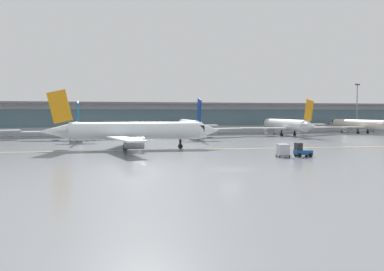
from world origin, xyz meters
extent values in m
plane|color=slate|center=(0.00, 0.00, 0.00)|extent=(400.00, 400.00, 0.00)
cube|color=yellow|center=(-6.94, 26.87, 0.00)|extent=(109.26, 13.47, 0.01)
cube|color=#B2B7BC|center=(0.00, 80.30, 4.50)|extent=(208.38, 8.00, 9.00)
cube|color=slate|center=(0.00, 76.22, 4.95)|extent=(200.05, 0.16, 5.04)
cube|color=slate|center=(0.00, 78.80, 9.30)|extent=(216.72, 11.00, 0.60)
cylinder|color=silver|center=(-16.75, 57.96, 2.85)|extent=(2.80, 19.91, 2.76)
cone|color=silver|center=(-16.78, 69.57, 2.85)|extent=(2.63, 3.32, 2.63)
cube|color=black|center=(-16.77, 67.36, 3.19)|extent=(2.16, 2.49, 0.97)
cone|color=silver|center=(-16.73, 45.79, 2.85)|extent=(2.36, 4.43, 2.35)
cube|color=silver|center=(-23.82, 56.32, 2.09)|extent=(11.66, 5.63, 0.23)
cylinder|color=#999EA3|center=(-21.55, 57.54, 1.32)|extent=(1.71, 2.93, 1.71)
cube|color=silver|center=(-9.68, 56.35, 2.09)|extent=(11.66, 5.67, 0.23)
cylinder|color=#999EA3|center=(-11.95, 57.56, 1.32)|extent=(1.71, 2.93, 1.71)
cube|color=#1472B2|center=(-16.73, 46.68, 6.59)|extent=(0.30, 3.73, 5.21)
cube|color=silver|center=(-18.76, 47.00, 3.26)|extent=(4.07, 1.96, 0.20)
cube|color=silver|center=(-14.70, 47.01, 3.26)|extent=(4.07, 1.96, 0.20)
cylinder|color=black|center=(-16.77, 64.93, 0.73)|extent=(0.36, 0.36, 1.46)
cylinder|color=black|center=(-16.77, 64.93, 0.37)|extent=(0.45, 0.73, 0.73)
cylinder|color=black|center=(-18.62, 56.33, 0.73)|extent=(0.36, 0.36, 1.46)
cylinder|color=black|center=(-18.62, 56.33, 0.37)|extent=(0.45, 0.73, 0.73)
cylinder|color=black|center=(-14.88, 56.34, 0.73)|extent=(0.36, 0.36, 1.46)
cylinder|color=black|center=(-14.88, 56.34, 0.37)|extent=(0.45, 0.73, 0.73)
cylinder|color=white|center=(11.69, 58.52, 3.13)|extent=(5.06, 22.05, 3.04)
cone|color=white|center=(12.88, 71.22, 3.13)|extent=(3.21, 3.90, 2.88)
cube|color=black|center=(12.65, 68.80, 3.51)|extent=(2.61, 2.94, 1.06)
cone|color=white|center=(10.44, 45.22, 3.13)|extent=(3.02, 5.08, 2.58)
cube|color=white|center=(3.79, 57.46, 2.29)|extent=(12.68, 7.22, 0.25)
cylinder|color=#999EA3|center=(6.40, 58.57, 1.45)|extent=(2.17, 3.38, 1.88)
cube|color=white|center=(19.26, 56.02, 2.29)|extent=(12.82, 5.13, 0.25)
cylinder|color=#999EA3|center=(16.89, 57.58, 1.45)|extent=(2.17, 3.38, 1.88)
cube|color=navy|center=(10.53, 46.18, 7.23)|extent=(0.70, 4.11, 5.72)
cube|color=white|center=(8.34, 46.75, 3.58)|extent=(4.65, 2.55, 0.21)
cube|color=white|center=(12.79, 46.33, 3.58)|extent=(4.65, 2.55, 0.21)
cylinder|color=black|center=(12.40, 66.14, 0.80)|extent=(0.39, 0.39, 1.61)
cylinder|color=black|center=(12.40, 66.14, 0.40)|extent=(0.56, 0.85, 0.80)
cylinder|color=black|center=(9.48, 56.93, 0.80)|extent=(0.39, 0.39, 1.61)
cylinder|color=black|center=(9.48, 56.93, 0.40)|extent=(0.56, 0.85, 0.80)
cylinder|color=black|center=(13.57, 56.55, 0.80)|extent=(0.39, 0.39, 1.61)
cylinder|color=black|center=(13.57, 56.55, 0.40)|extent=(0.56, 0.85, 0.80)
cylinder|color=white|center=(40.18, 58.66, 3.13)|extent=(3.56, 21.93, 3.04)
cone|color=white|center=(40.49, 71.41, 3.13)|extent=(2.97, 3.71, 2.88)
cube|color=black|center=(40.43, 68.98, 3.51)|extent=(2.43, 2.79, 1.06)
cone|color=white|center=(39.86, 45.30, 3.13)|extent=(2.70, 4.92, 2.58)
cube|color=white|center=(32.37, 57.06, 2.29)|extent=(12.79, 6.47, 0.25)
cylinder|color=#999EA3|center=(34.90, 58.34, 1.45)|extent=(1.95, 3.26, 1.88)
cube|color=white|center=(47.90, 56.68, 2.29)|extent=(12.82, 5.93, 0.25)
cylinder|color=#999EA3|center=(45.44, 58.08, 1.45)|extent=(1.95, 3.26, 1.88)
cube|color=orange|center=(39.88, 46.27, 7.23)|extent=(0.42, 4.10, 5.72)
cube|color=white|center=(37.66, 46.68, 3.58)|extent=(4.52, 2.25, 0.21)
cube|color=white|center=(42.12, 46.57, 3.58)|extent=(4.52, 2.25, 0.21)
cylinder|color=black|center=(40.36, 66.31, 0.80)|extent=(0.39, 0.39, 1.61)
cylinder|color=black|center=(40.36, 66.31, 0.40)|extent=(0.51, 0.82, 0.80)
cylinder|color=black|center=(38.08, 56.92, 0.80)|extent=(0.39, 0.39, 1.61)
cylinder|color=black|center=(38.08, 56.92, 0.40)|extent=(0.51, 0.82, 0.80)
cylinder|color=black|center=(42.19, 56.82, 0.80)|extent=(0.39, 0.39, 1.61)
cylinder|color=black|center=(42.19, 56.82, 0.40)|extent=(0.51, 0.82, 0.80)
cylinder|color=silver|center=(67.71, 61.79, 2.92)|extent=(4.55, 20.60, 2.84)
cone|color=silver|center=(66.70, 73.66, 2.92)|extent=(2.97, 3.62, 2.70)
cube|color=black|center=(66.89, 71.40, 3.28)|extent=(2.42, 2.73, 0.99)
cube|color=silver|center=(60.61, 59.51, 2.14)|extent=(11.98, 4.89, 0.23)
cylinder|color=#999EA3|center=(62.83, 60.96, 1.35)|extent=(2.00, 3.14, 1.75)
cube|color=silver|center=(75.08, 60.73, 2.14)|extent=(11.87, 6.66, 0.23)
cylinder|color=#999EA3|center=(72.65, 61.78, 1.35)|extent=(2.00, 3.14, 1.75)
cube|color=silver|center=(66.57, 50.41, 3.35)|extent=(4.33, 2.35, 0.20)
cylinder|color=black|center=(67.10, 68.91, 0.75)|extent=(0.37, 0.37, 1.50)
cylinder|color=black|center=(67.10, 68.91, 0.38)|extent=(0.52, 0.79, 0.75)
cylinder|color=black|center=(65.93, 59.96, 0.75)|extent=(0.37, 0.37, 1.50)
cylinder|color=black|center=(65.93, 59.96, 0.38)|extent=(0.52, 0.79, 0.75)
cylinder|color=black|center=(69.76, 60.28, 0.75)|extent=(0.37, 0.37, 1.50)
cylinder|color=black|center=(69.76, 60.28, 0.38)|extent=(0.52, 0.79, 0.75)
cylinder|color=white|center=(-6.94, 28.87, 3.33)|extent=(23.49, 5.98, 3.23)
cone|color=white|center=(6.53, 27.25, 3.33)|extent=(4.22, 3.51, 3.07)
cube|color=black|center=(3.97, 27.56, 3.73)|extent=(3.19, 2.85, 1.13)
cone|color=white|center=(-21.07, 30.56, 3.33)|extent=(5.46, 3.34, 2.75)
cube|color=white|center=(-7.85, 37.31, 2.44)|extent=(7.98, 13.45, 0.27)
cylinder|color=#999EA3|center=(-6.75, 34.49, 1.54)|extent=(3.64, 2.39, 2.00)
cube|color=white|center=(-9.82, 20.88, 2.44)|extent=(5.13, 13.63, 0.27)
cylinder|color=#999EA3|center=(-8.09, 23.35, 1.54)|extent=(3.64, 2.39, 2.00)
cube|color=orange|center=(-20.04, 30.44, 7.70)|extent=(4.37, 0.86, 6.09)
cube|color=white|center=(-19.38, 32.75, 3.81)|extent=(2.83, 4.99, 0.23)
cube|color=white|center=(-19.95, 28.03, 3.81)|extent=(2.83, 4.99, 0.23)
cylinder|color=black|center=(1.14, 27.90, 0.86)|extent=(0.42, 0.42, 1.71)
cylinder|color=black|center=(1.14, 27.90, 0.43)|extent=(0.91, 0.62, 0.86)
cylinder|color=black|center=(-8.57, 31.26, 0.86)|extent=(0.42, 0.42, 1.71)
cylinder|color=black|center=(-8.57, 31.26, 0.43)|extent=(0.91, 0.62, 0.86)
cylinder|color=black|center=(-9.09, 26.92, 0.86)|extent=(0.42, 0.42, 1.71)
cylinder|color=black|center=(-9.09, 26.92, 0.43)|extent=(0.91, 0.62, 0.86)
cube|color=#194C8C|center=(15.54, 9.57, 0.65)|extent=(2.79, 1.79, 0.70)
cube|color=#1E2328|center=(14.80, 9.69, 1.55)|extent=(1.08, 1.37, 1.10)
cylinder|color=black|center=(16.49, 10.13, 0.30)|extent=(0.63, 0.31, 0.60)
cylinder|color=black|center=(16.27, 8.75, 0.30)|extent=(0.63, 0.31, 0.60)
cylinder|color=black|center=(14.81, 10.40, 0.30)|extent=(0.63, 0.31, 0.60)
cylinder|color=black|center=(14.59, 9.02, 0.30)|extent=(0.63, 0.31, 0.60)
cube|color=#595B60|center=(12.42, 10.07, 0.28)|extent=(2.33, 1.91, 0.12)
cube|color=#B2B7C1|center=(12.42, 10.07, 1.14)|extent=(1.82, 1.73, 1.60)
cylinder|color=black|center=(13.27, 10.65, 0.11)|extent=(0.23, 0.13, 0.22)
cylinder|color=black|center=(13.05, 9.26, 0.11)|extent=(0.23, 0.13, 0.22)
cylinder|color=black|center=(11.79, 10.88, 0.11)|extent=(0.23, 0.13, 0.22)
cylinder|color=black|center=(11.57, 9.50, 0.11)|extent=(0.23, 0.13, 0.22)
cylinder|color=gray|center=(74.56, 71.51, 7.84)|extent=(0.36, 0.36, 15.67)
cube|color=#3F3F42|center=(74.56, 71.51, 15.92)|extent=(1.80, 0.30, 0.50)
camera|label=1|loc=(-17.80, -43.96, 6.85)|focal=37.75mm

